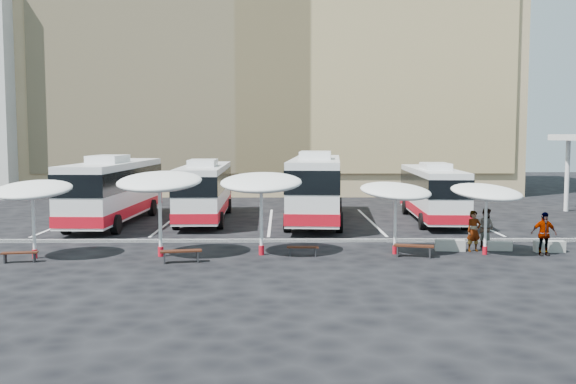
{
  "coord_description": "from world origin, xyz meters",
  "views": [
    {
      "loc": [
        0.61,
        -29.99,
        5.09
      ],
      "look_at": [
        1.0,
        3.0,
        2.2
      ],
      "focal_mm": 40.0,
      "sensor_mm": 36.0,
      "label": 1
    }
  ],
  "objects_px": {
    "sunshade_0": "(33,190)",
    "bus_0": "(115,188)",
    "conc_bench_1": "(499,246)",
    "passenger_2": "(544,234)",
    "wood_bench_3": "(414,248)",
    "conc_bench_0": "(450,245)",
    "passenger_1": "(486,228)",
    "sunshade_3": "(396,191)",
    "passenger_0": "(474,231)",
    "wood_bench_1": "(181,253)",
    "conc_bench_2": "(549,246)",
    "bus_2": "(316,185)",
    "wood_bench_2": "(303,249)",
    "sunshade_2": "(261,183)",
    "sunshade_4": "(486,193)",
    "wood_bench_0": "(20,254)",
    "bus_3": "(432,191)",
    "bus_1": "(205,189)"
  },
  "relations": [
    {
      "from": "sunshade_0",
      "to": "sunshade_2",
      "type": "distance_m",
      "value": 9.46
    },
    {
      "from": "sunshade_4",
      "to": "wood_bench_1",
      "type": "distance_m",
      "value": 13.11
    },
    {
      "from": "bus_0",
      "to": "passenger_0",
      "type": "distance_m",
      "value": 20.49
    },
    {
      "from": "bus_3",
      "to": "conc_bench_0",
      "type": "xyz_separation_m",
      "value": [
        -1.55,
        -10.04,
        -1.56
      ]
    },
    {
      "from": "bus_3",
      "to": "passenger_1",
      "type": "relative_size",
      "value": 6.22
    },
    {
      "from": "bus_0",
      "to": "sunshade_3",
      "type": "xyz_separation_m",
      "value": [
        14.61,
        -9.93,
        0.67
      ]
    },
    {
      "from": "bus_1",
      "to": "wood_bench_3",
      "type": "xyz_separation_m",
      "value": [
        10.19,
        -11.99,
        -1.51
      ]
    },
    {
      "from": "wood_bench_1",
      "to": "conc_bench_2",
      "type": "bearing_deg",
      "value": 7.96
    },
    {
      "from": "wood_bench_2",
      "to": "passenger_2",
      "type": "height_order",
      "value": "passenger_2"
    },
    {
      "from": "sunshade_0",
      "to": "wood_bench_2",
      "type": "distance_m",
      "value": 11.48
    },
    {
      "from": "wood_bench_1",
      "to": "passenger_1",
      "type": "height_order",
      "value": "passenger_1"
    },
    {
      "from": "sunshade_0",
      "to": "conc_bench_2",
      "type": "bearing_deg",
      "value": 3.19
    },
    {
      "from": "passenger_2",
      "to": "conc_bench_0",
      "type": "bearing_deg",
      "value": 162.49
    },
    {
      "from": "bus_3",
      "to": "sunshade_2",
      "type": "bearing_deg",
      "value": -128.75
    },
    {
      "from": "wood_bench_3",
      "to": "passenger_2",
      "type": "distance_m",
      "value": 5.65
    },
    {
      "from": "bus_2",
      "to": "wood_bench_1",
      "type": "bearing_deg",
      "value": -111.24
    },
    {
      "from": "wood_bench_1",
      "to": "conc_bench_0",
      "type": "bearing_deg",
      "value": 12.56
    },
    {
      "from": "conc_bench_0",
      "to": "passenger_0",
      "type": "height_order",
      "value": "passenger_0"
    },
    {
      "from": "bus_1",
      "to": "sunshade_2",
      "type": "distance_m",
      "value": 12.1
    },
    {
      "from": "conc_bench_1",
      "to": "passenger_2",
      "type": "distance_m",
      "value": 2.04
    },
    {
      "from": "sunshade_2",
      "to": "wood_bench_0",
      "type": "xyz_separation_m",
      "value": [
        -9.7,
        -1.54,
        -2.77
      ]
    },
    {
      "from": "sunshade_4",
      "to": "bus_0",
      "type": "bearing_deg",
      "value": 151.28
    },
    {
      "from": "bus_0",
      "to": "bus_2",
      "type": "xyz_separation_m",
      "value": [
        11.78,
        0.72,
        0.11
      ]
    },
    {
      "from": "bus_0",
      "to": "sunshade_3",
      "type": "height_order",
      "value": "bus_0"
    },
    {
      "from": "wood_bench_1",
      "to": "sunshade_0",
      "type": "bearing_deg",
      "value": 171.03
    },
    {
      "from": "sunshade_0",
      "to": "bus_0",
      "type": "bearing_deg",
      "value": 86.87
    },
    {
      "from": "conc_bench_2",
      "to": "passenger_1",
      "type": "relative_size",
      "value": 0.72
    },
    {
      "from": "wood_bench_1",
      "to": "conc_bench_2",
      "type": "distance_m",
      "value": 16.0
    },
    {
      "from": "wood_bench_1",
      "to": "conc_bench_2",
      "type": "height_order",
      "value": "wood_bench_1"
    },
    {
      "from": "wood_bench_0",
      "to": "conc_bench_1",
      "type": "bearing_deg",
      "value": 7.01
    },
    {
      "from": "sunshade_0",
      "to": "sunshade_2",
      "type": "height_order",
      "value": "sunshade_2"
    },
    {
      "from": "bus_3",
      "to": "conc_bench_1",
      "type": "bearing_deg",
      "value": -82.86
    },
    {
      "from": "bus_0",
      "to": "sunshade_4",
      "type": "height_order",
      "value": "bus_0"
    },
    {
      "from": "wood_bench_2",
      "to": "passenger_0",
      "type": "relative_size",
      "value": 0.75
    },
    {
      "from": "passenger_1",
      "to": "sunshade_3",
      "type": "bearing_deg",
      "value": 69.53
    },
    {
      "from": "bus_3",
      "to": "wood_bench_2",
      "type": "relative_size",
      "value": 8.28
    },
    {
      "from": "bus_2",
      "to": "sunshade_3",
      "type": "xyz_separation_m",
      "value": [
        2.83,
        -10.65,
        0.57
      ]
    },
    {
      "from": "bus_3",
      "to": "wood_bench_3",
      "type": "bearing_deg",
      "value": -103.44
    },
    {
      "from": "conc_bench_0",
      "to": "passenger_2",
      "type": "xyz_separation_m",
      "value": [
        3.69,
        -1.16,
        0.69
      ]
    },
    {
      "from": "wood_bench_1",
      "to": "conc_bench_0",
      "type": "height_order",
      "value": "wood_bench_1"
    },
    {
      "from": "bus_2",
      "to": "wood_bench_3",
      "type": "relative_size",
      "value": 7.82
    },
    {
      "from": "conc_bench_1",
      "to": "passenger_2",
      "type": "bearing_deg",
      "value": -38.95
    },
    {
      "from": "conc_bench_0",
      "to": "conc_bench_1",
      "type": "distance_m",
      "value": 2.21
    },
    {
      "from": "conc_bench_1",
      "to": "passenger_1",
      "type": "relative_size",
      "value": 0.6
    },
    {
      "from": "wood_bench_1",
      "to": "bus_2",
      "type": "bearing_deg",
      "value": 63.83
    },
    {
      "from": "wood_bench_3",
      "to": "conc_bench_0",
      "type": "distance_m",
      "value": 2.42
    },
    {
      "from": "wood_bench_0",
      "to": "wood_bench_3",
      "type": "relative_size",
      "value": 0.83
    },
    {
      "from": "wood_bench_3",
      "to": "passenger_2",
      "type": "bearing_deg",
      "value": 3.08
    },
    {
      "from": "wood_bench_3",
      "to": "conc_bench_1",
      "type": "distance_m",
      "value": 4.4
    },
    {
      "from": "sunshade_2",
      "to": "sunshade_4",
      "type": "relative_size",
      "value": 0.95
    }
  ]
}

